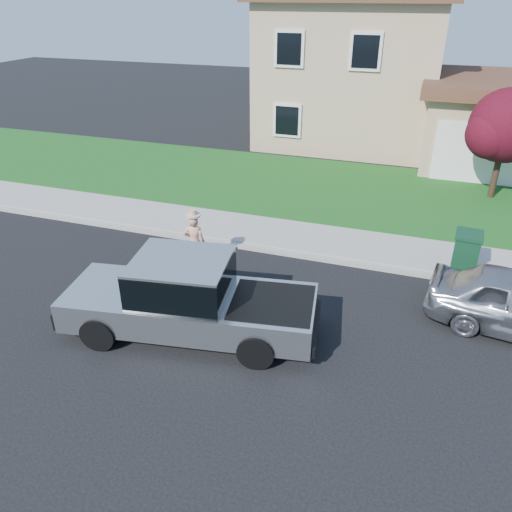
{
  "coord_description": "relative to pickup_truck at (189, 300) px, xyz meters",
  "views": [
    {
      "loc": [
        3.81,
        -9.5,
        6.82
      ],
      "look_at": [
        0.42,
        0.43,
        1.2
      ],
      "focal_mm": 35.0,
      "sensor_mm": 36.0,
      "label": 1
    }
  ],
  "objects": [
    {
      "name": "lawn",
      "position": [
        1.53,
        9.85,
        -0.81
      ],
      "size": [
        40.0,
        7.0,
        0.1
      ],
      "primitive_type": "cube",
      "color": "#113D13",
      "rests_on": "ground"
    },
    {
      "name": "pickup_truck",
      "position": [
        0.0,
        0.0,
        0.0
      ],
      "size": [
        5.82,
        2.72,
        1.84
      ],
      "rotation": [
        0.0,
        0.0,
        0.15
      ],
      "color": "black",
      "rests_on": "ground"
    },
    {
      "name": "ornamental_tree",
      "position": [
        6.98,
        10.9,
        1.71
      ],
      "size": [
        2.81,
        2.54,
        3.86
      ],
      "color": "black",
      "rests_on": "lawn"
    },
    {
      "name": "woman",
      "position": [
        -1.15,
        2.75,
        -0.05
      ],
      "size": [
        0.64,
        0.5,
        1.71
      ],
      "rotation": [
        0.0,
        0.0,
        3.38
      ],
      "color": "#E19F7B",
      "rests_on": "ground"
    },
    {
      "name": "sidewalk",
      "position": [
        1.53,
        5.35,
        -0.78
      ],
      "size": [
        40.0,
        2.0,
        0.15
      ],
      "primitive_type": "cube",
      "color": "gray",
      "rests_on": "ground"
    },
    {
      "name": "curb",
      "position": [
        1.53,
        4.25,
        -0.8
      ],
      "size": [
        40.0,
        0.2,
        0.12
      ],
      "primitive_type": "cube",
      "color": "gray",
      "rests_on": "ground"
    },
    {
      "name": "house",
      "position": [
        1.84,
        17.73,
        2.31
      ],
      "size": [
        14.0,
        11.3,
        6.85
      ],
      "color": "tan",
      "rests_on": "ground"
    },
    {
      "name": "ground",
      "position": [
        0.53,
        1.35,
        -0.86
      ],
      "size": [
        80.0,
        80.0,
        0.0
      ],
      "primitive_type": "plane",
      "color": "black",
      "rests_on": "ground"
    },
    {
      "name": "trash_bin",
      "position": [
        5.82,
        4.62,
        -0.15
      ],
      "size": [
        0.74,
        0.83,
        1.11
      ],
      "rotation": [
        0.0,
        0.0,
        -0.08
      ],
      "color": "#0E331D",
      "rests_on": "sidewalk"
    }
  ]
}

